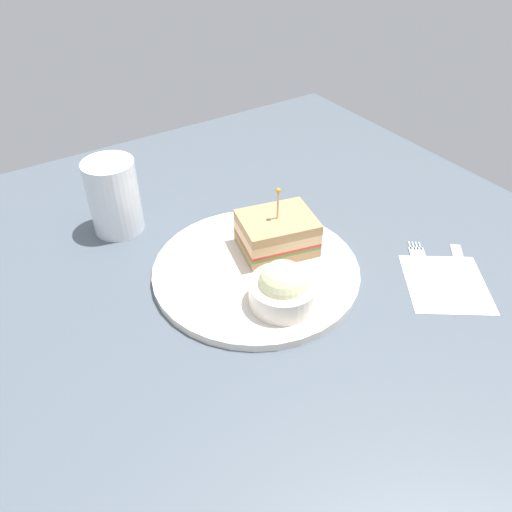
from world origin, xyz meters
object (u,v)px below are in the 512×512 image
at_px(plate, 256,270).
at_px(drink_glass, 114,200).
at_px(knife, 461,268).
at_px(napkin, 446,283).
at_px(sandwich_half_center, 277,233).
at_px(fork, 421,263).
at_px(coleslaw_bowl, 283,289).

height_order(plate, drink_glass, drink_glass).
xyz_separation_m(plate, drink_glass, (-0.12, 0.21, 0.05)).
relative_size(drink_glass, knife, 1.12).
bearing_deg(napkin, knife, 12.95).
xyz_separation_m(sandwich_half_center, napkin, (0.16, -0.18, -0.04)).
distance_m(plate, fork, 0.24).
bearing_deg(knife, napkin, -167.05).
xyz_separation_m(sandwich_half_center, coleslaw_bowl, (-0.06, -0.10, -0.00)).
relative_size(drink_glass, fork, 0.99).
xyz_separation_m(drink_glass, knife, (0.37, -0.36, -0.05)).
bearing_deg(sandwich_half_center, fork, -39.40).
distance_m(plate, drink_glass, 0.25).
height_order(napkin, knife, knife).
bearing_deg(drink_glass, fork, -44.37).
bearing_deg(knife, drink_glass, 135.60).
bearing_deg(coleslaw_bowl, sandwich_half_center, 58.68).
height_order(drink_glass, napkin, drink_glass).
bearing_deg(sandwich_half_center, plate, -157.16).
bearing_deg(coleslaw_bowl, fork, -8.87).
xyz_separation_m(plate, sandwich_half_center, (0.05, 0.02, 0.03)).
bearing_deg(coleslaw_bowl, napkin, -21.12).
relative_size(plate, fork, 2.48).
bearing_deg(fork, coleslaw_bowl, 171.13).
xyz_separation_m(coleslaw_bowl, fork, (0.22, -0.03, -0.03)).
relative_size(plate, sandwich_half_center, 2.41).
bearing_deg(knife, sandwich_half_center, 139.48).
relative_size(sandwich_half_center, napkin, 1.00).
bearing_deg(sandwich_half_center, coleslaw_bowl, -121.32).
relative_size(plate, drink_glass, 2.50).
bearing_deg(knife, plate, 148.89).
relative_size(plate, knife, 2.80).
xyz_separation_m(plate, knife, (0.25, -0.15, -0.00)).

